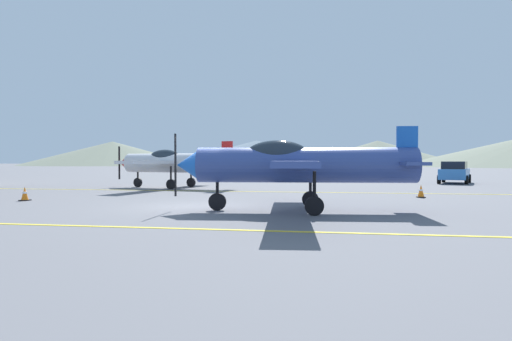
# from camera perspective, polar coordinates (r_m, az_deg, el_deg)

# --- Properties ---
(ground_plane) EXTENTS (400.00, 400.00, 0.00)m
(ground_plane) POSITION_cam_1_polar(r_m,az_deg,el_deg) (16.21, -8.07, -4.70)
(ground_plane) COLOR slate
(apron_line_near) EXTENTS (80.00, 0.16, 0.01)m
(apron_line_near) POSITION_cam_1_polar(r_m,az_deg,el_deg) (11.64, -15.47, -7.08)
(apron_line_near) COLOR yellow
(apron_line_near) RESTS_ON ground_plane
(apron_line_far) EXTENTS (80.00, 0.16, 0.01)m
(apron_line_far) POSITION_cam_1_polar(r_m,az_deg,el_deg) (24.11, -2.18, -2.71)
(apron_line_far) COLOR yellow
(apron_line_far) RESTS_ON ground_plane
(airplane_near) EXTENTS (8.19, 9.41, 2.81)m
(airplane_near) POSITION_cam_1_polar(r_m,az_deg,el_deg) (14.76, 5.23, 0.88)
(airplane_near) COLOR #33478C
(airplane_near) RESTS_ON ground_plane
(airplane_mid) EXTENTS (8.23, 9.38, 2.81)m
(airplane_mid) POSITION_cam_1_polar(r_m,az_deg,el_deg) (27.50, -10.55, 1.05)
(airplane_mid) COLOR silver
(airplane_mid) RESTS_ON ground_plane
(car_sedan) EXTENTS (3.15, 4.66, 1.62)m
(car_sedan) POSITION_cam_1_polar(r_m,az_deg,el_deg) (35.80, 24.23, -0.17)
(car_sedan) COLOR #3372BF
(car_sedan) RESTS_ON ground_plane
(traffic_cone_front) EXTENTS (0.36, 0.36, 0.59)m
(traffic_cone_front) POSITION_cam_1_polar(r_m,az_deg,el_deg) (21.51, 20.51, -2.52)
(traffic_cone_front) COLOR black
(traffic_cone_front) RESTS_ON ground_plane
(traffic_cone_side) EXTENTS (0.36, 0.36, 0.59)m
(traffic_cone_side) POSITION_cam_1_polar(r_m,az_deg,el_deg) (20.99, -27.66, -2.68)
(traffic_cone_side) COLOR black
(traffic_cone_side) RESTS_ON ground_plane
(hill_left) EXTENTS (62.62, 62.62, 8.49)m
(hill_left) POSITION_cam_1_polar(r_m,az_deg,el_deg) (166.73, -18.02, 2.12)
(hill_left) COLOR slate
(hill_left) RESTS_ON ground_plane
(hill_centerleft) EXTENTS (66.62, 66.62, 8.69)m
(hill_centerleft) POSITION_cam_1_polar(r_m,az_deg,el_deg) (156.07, 0.04, 2.28)
(hill_centerleft) COLOR slate
(hill_centerleft) RESTS_ON ground_plane
(hill_centerright) EXTENTS (58.48, 58.48, 8.65)m
(hill_centerright) POSITION_cam_1_polar(r_m,az_deg,el_deg) (160.09, 15.41, 2.20)
(hill_centerright) COLOR slate
(hill_centerright) RESTS_ON ground_plane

